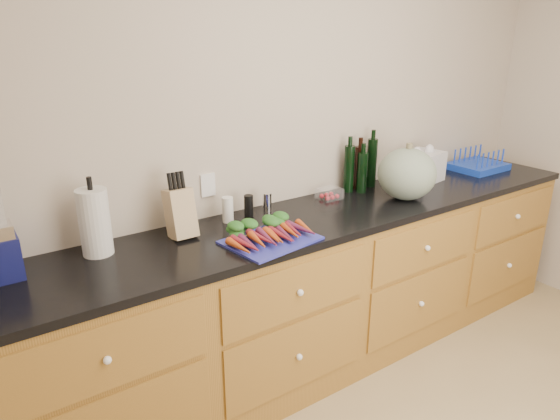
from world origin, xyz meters
TOP-DOWN VIEW (x-y plane):
  - wall_back at (0.00, 1.62)m, footprint 4.10×0.05m
  - cabinets at (0.00, 1.30)m, footprint 3.60×0.64m
  - countertop at (0.00, 1.30)m, footprint 3.64×0.62m
  - cutting_board at (-0.51, 1.14)m, footprint 0.46×0.37m
  - carrots at (-0.51, 1.17)m, footprint 0.40×0.27m
  - squash at (0.50, 1.22)m, footprint 0.34×0.34m
  - paper_towel at (-1.22, 1.46)m, footprint 0.13×0.13m
  - knife_block at (-0.83, 1.44)m, footprint 0.12×0.12m
  - grinder_salt at (-0.55, 1.48)m, footprint 0.06×0.06m
  - grinder_pepper at (-0.42, 1.48)m, footprint 0.05×0.05m
  - canister_chrome at (-0.31, 1.48)m, footprint 0.05×0.05m
  - tomato_box at (0.13, 1.47)m, footprint 0.14×0.11m
  - bottles at (0.41, 1.51)m, footprint 0.25×0.13m
  - grocery_bag at (0.87, 1.42)m, footprint 0.30×0.25m
  - dish_rack at (1.43, 1.38)m, footprint 0.37×0.30m

SIDE VIEW (x-z plane):
  - cabinets at x=0.00m, z-range 0.00..0.90m
  - countertop at x=0.00m, z-range 0.90..0.94m
  - cutting_board at x=-0.51m, z-range 0.94..0.95m
  - tomato_box at x=0.13m, z-range 0.94..1.00m
  - carrots at x=-0.51m, z-range 0.95..1.00m
  - dish_rack at x=1.43m, z-range 0.90..1.05m
  - canister_chrome at x=-0.31m, z-range 0.94..1.05m
  - grinder_pepper at x=-0.42m, z-range 0.94..1.06m
  - grinder_salt at x=-0.55m, z-range 0.94..1.07m
  - grocery_bag at x=0.87m, z-range 0.94..1.13m
  - knife_block at x=-0.83m, z-range 0.94..1.17m
  - bottles at x=0.41m, z-range 0.93..1.23m
  - paper_towel at x=-1.22m, z-range 0.94..1.24m
  - squash at x=0.50m, z-range 0.94..1.24m
  - wall_back at x=0.00m, z-range 0.00..2.60m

